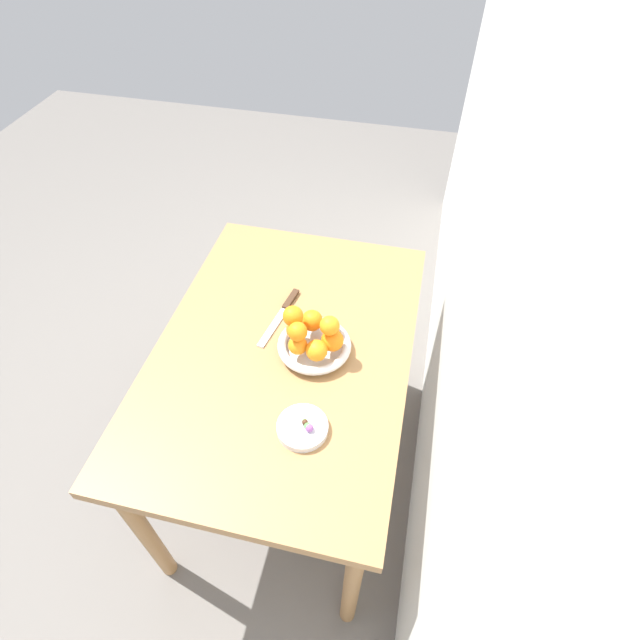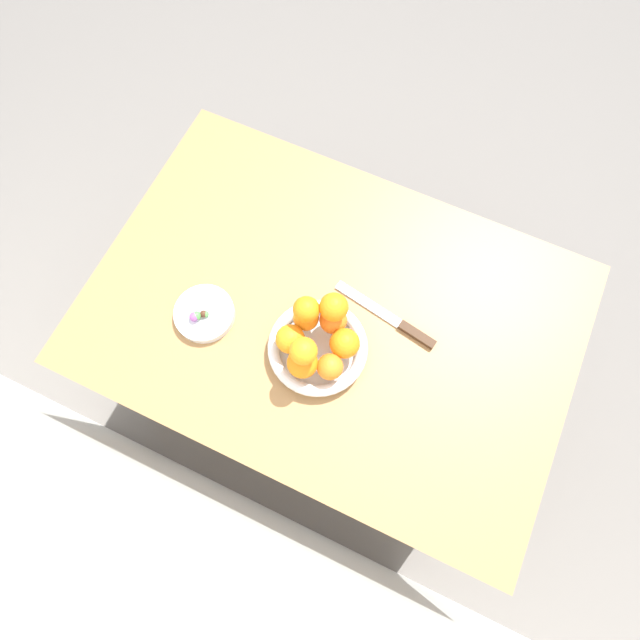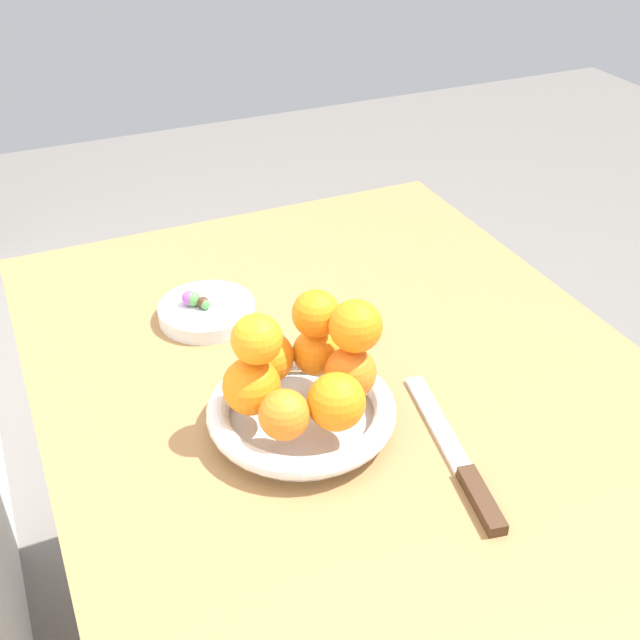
% 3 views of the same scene
% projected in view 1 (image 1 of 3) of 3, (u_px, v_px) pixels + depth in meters
% --- Properties ---
extents(ground_plane, '(6.00, 6.00, 0.00)m').
position_uv_depth(ground_plane, '(293.00, 462.00, 2.05)').
color(ground_plane, slate).
extents(wall_back, '(4.00, 0.05, 2.50)m').
position_uv_depth(wall_back, '(504.00, 235.00, 1.05)').
color(wall_back, silver).
rests_on(wall_back, ground_plane).
extents(dining_table, '(1.10, 0.76, 0.74)m').
position_uv_depth(dining_table, '(285.00, 365.00, 1.56)').
color(dining_table, '#9E7042').
rests_on(dining_table, ground_plane).
extents(fruit_bowl, '(0.22, 0.22, 0.04)m').
position_uv_depth(fruit_bowl, '(314.00, 346.00, 1.48)').
color(fruit_bowl, silver).
rests_on(fruit_bowl, dining_table).
extents(candy_dish, '(0.14, 0.14, 0.02)m').
position_uv_depth(candy_dish, '(302.00, 428.00, 1.30)').
color(candy_dish, silver).
rests_on(candy_dish, dining_table).
extents(orange_0, '(0.06, 0.06, 0.06)m').
position_uv_depth(orange_0, '(312.00, 321.00, 1.48)').
color(orange_0, orange).
rests_on(orange_0, fruit_bowl).
extents(orange_1, '(0.06, 0.06, 0.06)m').
position_uv_depth(orange_1, '(296.00, 330.00, 1.46)').
color(orange_1, orange).
rests_on(orange_1, fruit_bowl).
extents(orange_2, '(0.06, 0.06, 0.06)m').
position_uv_depth(orange_2, '(298.00, 345.00, 1.42)').
color(orange_2, orange).
rests_on(orange_2, fruit_bowl).
extents(orange_3, '(0.06, 0.06, 0.06)m').
position_uv_depth(orange_3, '(317.00, 350.00, 1.40)').
color(orange_3, orange).
rests_on(orange_3, fruit_bowl).
extents(orange_4, '(0.07, 0.07, 0.07)m').
position_uv_depth(orange_4, '(332.00, 341.00, 1.42)').
color(orange_4, orange).
rests_on(orange_4, fruit_bowl).
extents(orange_5, '(0.06, 0.06, 0.06)m').
position_uv_depth(orange_5, '(330.00, 327.00, 1.47)').
color(orange_5, orange).
rests_on(orange_5, fruit_bowl).
extents(orange_6, '(0.06, 0.06, 0.06)m').
position_uv_depth(orange_6, '(293.00, 316.00, 1.41)').
color(orange_6, orange).
rests_on(orange_6, orange_1).
extents(orange_7, '(0.06, 0.06, 0.06)m').
position_uv_depth(orange_7, '(330.00, 326.00, 1.38)').
color(orange_7, orange).
rests_on(orange_7, orange_4).
extents(orange_8, '(0.06, 0.06, 0.06)m').
position_uv_depth(orange_8, '(298.00, 332.00, 1.38)').
color(orange_8, orange).
rests_on(orange_8, orange_2).
extents(candy_ball_0, '(0.02, 0.02, 0.02)m').
position_uv_depth(candy_ball_0, '(309.00, 428.00, 1.28)').
color(candy_ball_0, '#8C4C99').
rests_on(candy_ball_0, candy_dish).
extents(candy_ball_1, '(0.02, 0.02, 0.02)m').
position_uv_depth(candy_ball_1, '(308.00, 426.00, 1.28)').
color(candy_ball_1, '#4C9947').
rests_on(candy_ball_1, candy_dish).
extents(candy_ball_2, '(0.01, 0.01, 0.01)m').
position_uv_depth(candy_ball_2, '(305.00, 421.00, 1.29)').
color(candy_ball_2, '#4C9947').
rests_on(candy_ball_2, candy_dish).
extents(candy_ball_3, '(0.02, 0.02, 0.02)m').
position_uv_depth(candy_ball_3, '(305.00, 422.00, 1.29)').
color(candy_ball_3, '#472819').
rests_on(candy_ball_3, candy_dish).
extents(knife, '(0.26, 0.07, 0.01)m').
position_uv_depth(knife, '(283.00, 312.00, 1.59)').
color(knife, '#3F2819').
rests_on(knife, dining_table).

